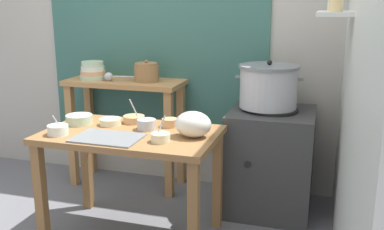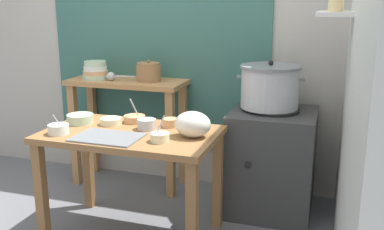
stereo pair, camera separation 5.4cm
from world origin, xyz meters
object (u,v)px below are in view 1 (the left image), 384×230
object	(u,v)px
prep_bowl_3	(58,130)
prep_bowl_5	(196,123)
steamer_pot	(269,86)
prep_bowl_0	(161,137)
clay_pot	(147,72)
plastic_bag	(193,124)
serving_tray	(107,138)
back_shelf_table	(126,107)
prep_bowl_7	(110,121)
prep_bowl_2	(79,119)
bowl_stack_enamel	(93,71)
prep_table	(131,148)
prep_bowl_4	(170,122)
stove_block	(270,160)
ladle	(110,77)
prep_bowl_1	(133,119)
prep_bowl_6	(147,124)

from	to	relation	value
prep_bowl_3	prep_bowl_5	xyz separation A→B (m)	(0.78, 0.38, 0.00)
steamer_pot	prep_bowl_0	xyz separation A→B (m)	(-0.52, -0.81, -0.18)
clay_pot	plastic_bag	xyz separation A→B (m)	(0.62, -0.77, -0.17)
clay_pot	serving_tray	bearing A→B (deg)	-81.81
back_shelf_table	prep_bowl_7	xyz separation A→B (m)	(0.21, -0.68, 0.07)
clay_pot	plastic_bag	distance (m)	1.01
prep_bowl_2	prep_bowl_7	world-z (taller)	prep_bowl_2
bowl_stack_enamel	serving_tray	size ratio (longest dim) A/B	0.54
prep_bowl_5	serving_tray	bearing A→B (deg)	-140.83
prep_bowl_5	prep_bowl_7	xyz separation A→B (m)	(-0.57, -0.09, -0.01)
prep_table	back_shelf_table	world-z (taller)	back_shelf_table
prep_bowl_0	steamer_pot	bearing A→B (deg)	57.67
prep_bowl_5	prep_bowl_4	bearing A→B (deg)	-175.89
stove_block	prep_bowl_7	distance (m)	1.20
ladle	prep_bowl_1	distance (m)	0.69
back_shelf_table	prep_bowl_2	distance (m)	0.72
clay_pot	prep_bowl_5	distance (m)	0.86
prep_bowl_2	prep_bowl_7	bearing A→B (deg)	9.52
serving_tray	prep_bowl_3	xyz separation A→B (m)	(-0.33, -0.02, 0.03)
prep_bowl_2	prep_bowl_3	size ratio (longest dim) A/B	1.33
back_shelf_table	steamer_pot	world-z (taller)	steamer_pot
prep_bowl_7	stove_block	bearing A→B (deg)	28.46
prep_bowl_2	prep_bowl_5	world-z (taller)	prep_bowl_5
prep_bowl_1	prep_bowl_7	xyz separation A→B (m)	(-0.12, -0.10, -0.00)
prep_bowl_4	prep_bowl_1	bearing A→B (deg)	173.87
ladle	plastic_bag	bearing A→B (deg)	-37.66
prep_bowl_4	prep_bowl_5	size ratio (longest dim) A/B	0.88
bowl_stack_enamel	prep_bowl_4	size ratio (longest dim) A/B	2.06
ladle	prep_bowl_0	bearing A→B (deg)	-48.43
clay_pot	serving_tray	size ratio (longest dim) A/B	0.49
prep_bowl_0	prep_bowl_1	size ratio (longest dim) A/B	0.90
prep_bowl_7	prep_bowl_4	bearing A→B (deg)	10.42
prep_bowl_0	prep_bowl_3	bearing A→B (deg)	-175.66
prep_bowl_1	back_shelf_table	bearing A→B (deg)	119.85
ladle	prep_bowl_3	bearing A→B (deg)	-83.72
prep_bowl_6	prep_bowl_7	distance (m)	0.28
back_shelf_table	plastic_bag	size ratio (longest dim) A/B	4.29
stove_block	back_shelf_table	bearing A→B (deg)	173.90
prep_bowl_0	prep_bowl_7	size ratio (longest dim) A/B	1.08
clay_pot	prep_bowl_7	bearing A→B (deg)	-88.67
prep_table	prep_bowl_6	size ratio (longest dim) A/B	9.13
prep_table	prep_bowl_5	size ratio (longest dim) A/B	9.24
stove_block	clay_pot	distance (m)	1.19
plastic_bag	back_shelf_table	bearing A→B (deg)	136.49
steamer_pot	prep_bowl_2	size ratio (longest dim) A/B	2.70
prep_table	serving_tray	size ratio (longest dim) A/B	2.75
steamer_pot	prep_bowl_4	world-z (taller)	steamer_pot
steamer_pot	clay_pot	distance (m)	0.99
plastic_bag	prep_bowl_6	xyz separation A→B (m)	(-0.33, 0.07, -0.04)
bowl_stack_enamel	plastic_bag	distance (m)	1.32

